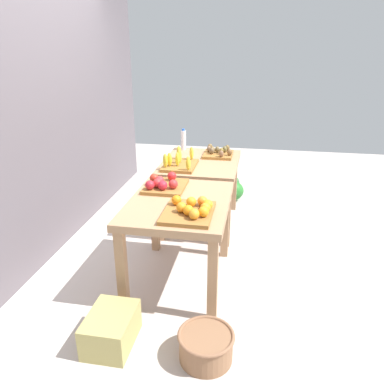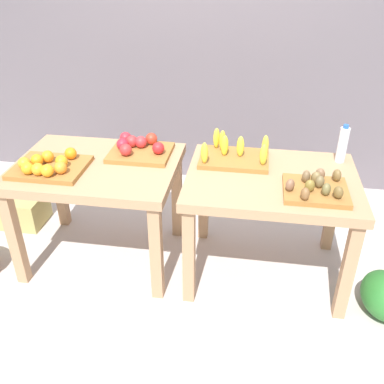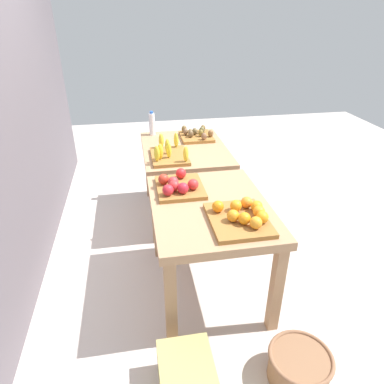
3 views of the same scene
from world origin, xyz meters
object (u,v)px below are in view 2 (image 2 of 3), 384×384
object	(u,v)px
kiwi_bin	(316,188)
banana_crate	(234,155)
apple_bin	(139,148)
cardboard_produce_box	(19,209)
display_table_right	(271,192)
display_table_left	(98,178)
water_bottle	(343,145)
orange_bin	(48,166)

from	to	relation	value
kiwi_bin	banana_crate	bearing A→B (deg)	144.89
apple_bin	cardboard_produce_box	distance (m)	1.26
display_table_right	display_table_left	bearing A→B (deg)	180.00
display_table_left	banana_crate	world-z (taller)	banana_crate
water_bottle	cardboard_produce_box	distance (m)	2.48
display_table_left	orange_bin	world-z (taller)	orange_bin
apple_bin	kiwi_bin	size ratio (longest dim) A/B	1.10
orange_bin	water_bottle	xyz separation A→B (m)	(1.80, 0.42, 0.08)
display_table_left	display_table_right	bearing A→B (deg)	0.00
apple_bin	water_bottle	bearing A→B (deg)	3.96
display_table_right	water_bottle	size ratio (longest dim) A/B	4.14
kiwi_bin	water_bottle	size ratio (longest dim) A/B	1.45
apple_bin	banana_crate	xyz separation A→B (m)	(0.63, -0.01, 0.00)
apple_bin	banana_crate	world-z (taller)	banana_crate
cardboard_produce_box	water_bottle	bearing A→B (deg)	-0.58
display_table_right	orange_bin	size ratio (longest dim) A/B	2.36
cardboard_produce_box	kiwi_bin	bearing A→B (deg)	-11.99
display_table_right	water_bottle	distance (m)	0.56
cardboard_produce_box	apple_bin	bearing A→B (deg)	-6.18
display_table_left	display_table_right	world-z (taller)	same
display_table_right	cardboard_produce_box	world-z (taller)	display_table_right
display_table_left	display_table_right	size ratio (longest dim) A/B	1.00
orange_bin	banana_crate	distance (m)	1.16
display_table_right	cardboard_produce_box	bearing A→B (deg)	171.22
kiwi_bin	cardboard_produce_box	world-z (taller)	kiwi_bin
display_table_right	kiwi_bin	xyz separation A→B (m)	(0.24, -0.16, 0.14)
kiwi_bin	cardboard_produce_box	bearing A→B (deg)	168.01
orange_bin	apple_bin	distance (m)	0.59
apple_bin	display_table_right	bearing A→B (deg)	-11.85
cardboard_produce_box	display_table_left	bearing A→B (deg)	-20.06
display_table_left	kiwi_bin	size ratio (longest dim) A/B	2.86
banana_crate	cardboard_produce_box	distance (m)	1.82
kiwi_bin	water_bottle	xyz separation A→B (m)	(0.19, 0.44, 0.08)
display_table_left	banana_crate	size ratio (longest dim) A/B	2.35
display_table_left	apple_bin	bearing A→B (deg)	37.93
banana_crate	water_bottle	world-z (taller)	water_bottle
display_table_right	kiwi_bin	distance (m)	0.32
display_table_left	banana_crate	distance (m)	0.90
display_table_right	kiwi_bin	bearing A→B (deg)	-34.38
display_table_left	orange_bin	bearing A→B (deg)	-149.70
display_table_left	apple_bin	xyz separation A→B (m)	(0.24, 0.19, 0.15)
apple_bin	cardboard_produce_box	size ratio (longest dim) A/B	1.00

